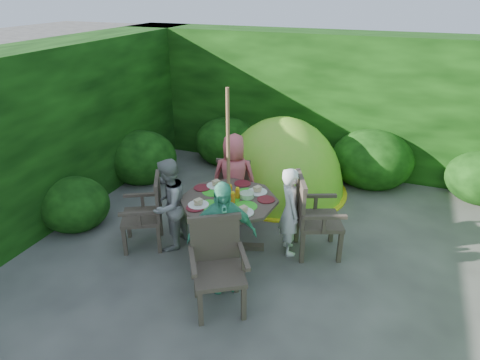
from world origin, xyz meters
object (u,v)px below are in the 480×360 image
(child_left, at_px, (169,205))
(garden_chair_right, at_px, (312,215))
(garden_chair_front, at_px, (217,263))
(child_front, at_px, (222,237))
(garden_chair_back, at_px, (235,183))
(child_back, at_px, (234,179))
(patio_table, at_px, (229,207))
(child_right, at_px, (290,211))
(parasol_pole, at_px, (228,174))
(dome_tent, at_px, (281,190))
(garden_chair_left, at_px, (148,212))

(child_left, bearing_deg, garden_chair_right, 106.92)
(garden_chair_front, xyz_separation_m, child_front, (-0.07, 0.29, 0.15))
(garden_chair_back, bearing_deg, child_front, 96.44)
(garden_chair_front, xyz_separation_m, child_back, (-0.54, 1.82, 0.15))
(patio_table, bearing_deg, child_right, 17.21)
(parasol_pole, height_order, child_left, parasol_pole)
(garden_chair_back, bearing_deg, garden_chair_front, 95.82)
(parasol_pole, relative_size, child_right, 1.83)
(garden_chair_back, bearing_deg, child_back, 97.77)
(patio_table, distance_m, child_front, 0.80)
(garden_chair_back, height_order, dome_tent, dome_tent)
(patio_table, relative_size, garden_chair_left, 1.69)
(patio_table, distance_m, garden_chair_left, 1.11)
(dome_tent, bearing_deg, child_right, -90.36)
(garden_chair_left, relative_size, child_left, 0.76)
(garden_chair_left, xyz_separation_m, garden_chair_back, (0.72, 1.36, -0.05))
(garden_chair_right, distance_m, child_back, 1.36)
(garden_chair_front, bearing_deg, garden_chair_left, 119.28)
(patio_table, height_order, garden_chair_front, garden_chair_front)
(patio_table, distance_m, garden_chair_front, 1.10)
(child_right, distance_m, child_left, 1.60)
(garden_chair_left, distance_m, child_back, 1.36)
(parasol_pole, bearing_deg, child_right, 17.28)
(garden_chair_front, relative_size, child_front, 0.73)
(garden_chair_front, height_order, child_right, child_right)
(garden_chair_back, relative_size, garden_chair_front, 0.88)
(child_right, bearing_deg, garden_chair_left, 78.52)
(child_left, bearing_deg, dome_tent, 157.29)
(patio_table, relative_size, garden_chair_front, 1.64)
(child_right, relative_size, child_front, 0.88)
(garden_chair_right, xyz_separation_m, child_front, (-0.80, -1.08, 0.12))
(child_left, height_order, child_back, child_back)
(parasol_pole, bearing_deg, dome_tent, 85.54)
(garden_chair_front, distance_m, child_left, 1.35)
(child_left, relative_size, child_front, 0.93)
(garden_chair_left, relative_size, child_back, 0.71)
(garden_chair_front, bearing_deg, patio_table, 73.86)
(parasol_pole, relative_size, garden_chair_right, 2.11)
(garden_chair_left, xyz_separation_m, garden_chair_front, (1.36, -0.74, 0.02))
(child_front, bearing_deg, garden_chair_front, -110.18)
(garden_chair_back, height_order, child_left, child_left)
(child_back, bearing_deg, garden_chair_back, -86.29)
(garden_chair_left, height_order, garden_chair_front, garden_chair_front)
(patio_table, xyz_separation_m, child_back, (-0.24, 0.76, 0.04))
(garden_chair_left, bearing_deg, patio_table, 78.06)
(garden_chair_right, distance_m, garden_chair_front, 1.55)
(patio_table, height_order, dome_tent, dome_tent)
(garden_chair_back, bearing_deg, child_left, 60.51)
(garden_chair_back, bearing_deg, child_right, 132.42)
(patio_table, relative_size, garden_chair_right, 1.56)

